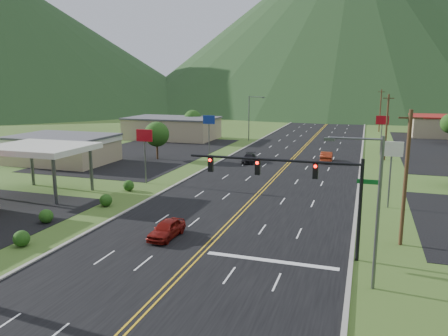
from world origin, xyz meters
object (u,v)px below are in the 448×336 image
(car_red_near, at_px, (167,229))
(car_dark_mid, at_px, (249,158))
(streetlight_east, at_px, (373,203))
(streetlight_west, at_px, (250,115))
(gas_canopy, at_px, (40,149))
(car_red_far, at_px, (327,157))
(traffic_signal, at_px, (300,180))

(car_red_near, bearing_deg, car_dark_mid, 96.36)
(streetlight_east, bearing_deg, streetlight_west, 110.86)
(streetlight_east, height_order, streetlight_west, same)
(streetlight_east, bearing_deg, gas_canopy, 160.12)
(streetlight_east, relative_size, streetlight_west, 1.00)
(gas_canopy, relative_size, car_red_far, 2.10)
(traffic_signal, relative_size, gas_canopy, 1.31)
(traffic_signal, relative_size, car_dark_mid, 2.98)
(gas_canopy, xyz_separation_m, car_red_far, (27.22, 28.58, -4.09))
(streetlight_east, xyz_separation_m, car_red_near, (-14.79, 3.87, -4.49))
(traffic_signal, relative_size, car_red_far, 2.76)
(streetlight_east, relative_size, car_red_near, 2.21)
(streetlight_west, bearing_deg, car_red_far, -48.96)
(traffic_signal, distance_m, streetlight_east, 6.17)
(gas_canopy, height_order, car_red_far, gas_canopy)
(car_dark_mid, bearing_deg, car_red_far, 12.46)
(streetlight_east, bearing_deg, car_dark_mid, 114.78)
(streetlight_east, height_order, car_dark_mid, streetlight_east)
(traffic_signal, relative_size, streetlight_east, 1.46)
(traffic_signal, distance_m, car_red_far, 36.89)
(car_dark_mid, bearing_deg, gas_canopy, -131.39)
(gas_canopy, bearing_deg, car_red_near, -23.84)
(car_red_far, bearing_deg, car_dark_mid, 18.23)
(streetlight_west, bearing_deg, car_red_near, -81.82)
(car_red_near, xyz_separation_m, car_red_far, (8.83, 36.71, 0.09))
(traffic_signal, height_order, car_dark_mid, traffic_signal)
(car_red_near, height_order, car_dark_mid, car_red_near)
(car_red_near, distance_m, car_dark_mid, 32.75)
(car_dark_mid, bearing_deg, traffic_signal, -77.29)
(traffic_signal, height_order, streetlight_east, streetlight_east)
(car_dark_mid, relative_size, car_red_far, 0.92)
(traffic_signal, xyz_separation_m, car_red_far, (-1.26, 36.59, -4.55))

